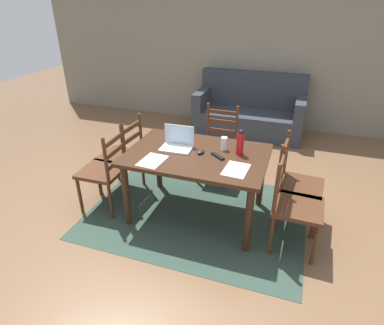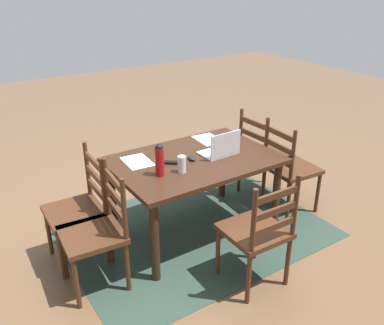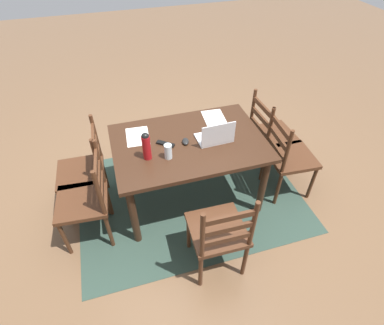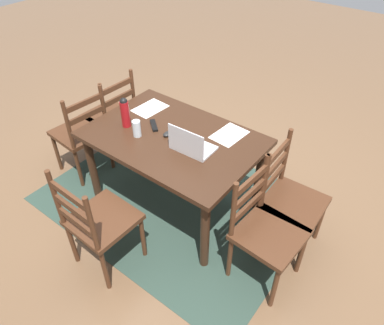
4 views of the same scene
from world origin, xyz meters
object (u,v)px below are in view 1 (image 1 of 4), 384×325
(chair_right_near, at_px, (294,205))
(chair_right_far, at_px, (296,184))
(chair_left_far, at_px, (122,156))
(tv_remote, at_px, (218,156))
(chair_far_head, at_px, (218,145))
(couch, at_px, (249,112))
(laptop, at_px, (178,142))
(drinking_glass, at_px, (224,144))
(computer_mouse, at_px, (201,152))
(water_bottle, at_px, (240,142))
(chair_left_near, at_px, (105,171))
(dining_table, at_px, (197,162))

(chair_right_near, bearing_deg, chair_right_far, 89.98)
(chair_left_far, xyz_separation_m, tv_remote, (1.21, -0.20, 0.29))
(chair_far_head, bearing_deg, couch, 86.56)
(tv_remote, bearing_deg, chair_far_head, 52.54)
(chair_right_far, xyz_separation_m, laptop, (-1.23, -0.13, 0.34))
(tv_remote, bearing_deg, couch, 40.88)
(laptop, distance_m, tv_remote, 0.47)
(chair_far_head, bearing_deg, chair_right_near, -46.35)
(drinking_glass, relative_size, computer_mouse, 1.39)
(chair_far_head, bearing_deg, drinking_glass, -71.08)
(chair_right_near, relative_size, drinking_glass, 6.83)
(chair_far_head, distance_m, water_bottle, 0.93)
(chair_right_far, height_order, couch, couch)
(chair_far_head, distance_m, chair_right_far, 1.19)
(chair_far_head, relative_size, chair_right_far, 1.00)
(water_bottle, distance_m, tv_remote, 0.26)
(chair_left_near, distance_m, drinking_glass, 1.33)
(chair_left_far, relative_size, laptop, 2.90)
(laptop, relative_size, tv_remote, 1.93)
(chair_left_near, xyz_separation_m, computer_mouse, (1.03, 0.20, 0.30))
(couch, relative_size, laptop, 5.49)
(chair_far_head, distance_m, laptop, 0.88)
(couch, distance_m, computer_mouse, 2.60)
(tv_remote, bearing_deg, chair_left_far, 118.91)
(couch, relative_size, water_bottle, 6.79)
(couch, bearing_deg, chair_left_near, -111.62)
(chair_right_near, distance_m, water_bottle, 0.78)
(laptop, relative_size, computer_mouse, 3.28)
(chair_left_far, relative_size, couch, 0.53)
(laptop, bearing_deg, drinking_glass, 12.03)
(water_bottle, relative_size, drinking_glass, 1.91)
(dining_table, height_order, couch, couch)
(couch, bearing_deg, laptop, -97.73)
(chair_left_near, relative_size, drinking_glass, 6.83)
(drinking_glass, bearing_deg, computer_mouse, -141.61)
(chair_left_far, distance_m, couch, 2.63)
(water_bottle, height_order, drinking_glass, water_bottle)
(drinking_glass, bearing_deg, chair_left_far, 179.10)
(chair_left_near, xyz_separation_m, chair_right_far, (1.99, 0.39, 0.00))
(chair_far_head, distance_m, chair_right_near, 1.44)
(dining_table, xyz_separation_m, couch, (0.10, 2.58, -0.29))
(chair_right_near, bearing_deg, chair_left_far, 169.20)
(dining_table, relative_size, chair_right_near, 1.48)
(chair_right_near, xyz_separation_m, computer_mouse, (-0.96, 0.20, 0.30))
(chair_far_head, height_order, couch, couch)
(dining_table, height_order, computer_mouse, computer_mouse)
(laptop, bearing_deg, computer_mouse, -11.84)
(dining_table, distance_m, tv_remote, 0.24)
(couch, height_order, laptop, couch)
(chair_right_far, xyz_separation_m, computer_mouse, (-0.96, -0.18, 0.30))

